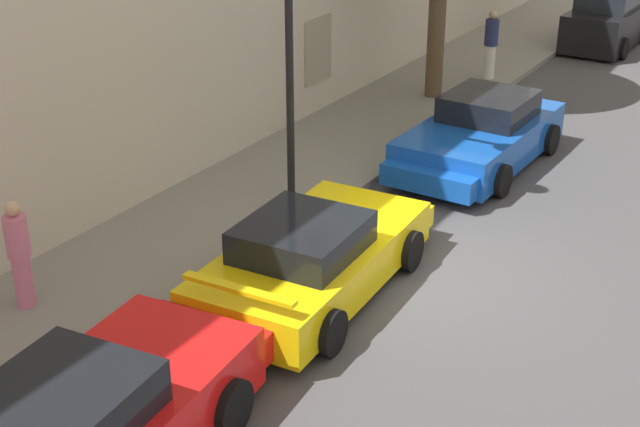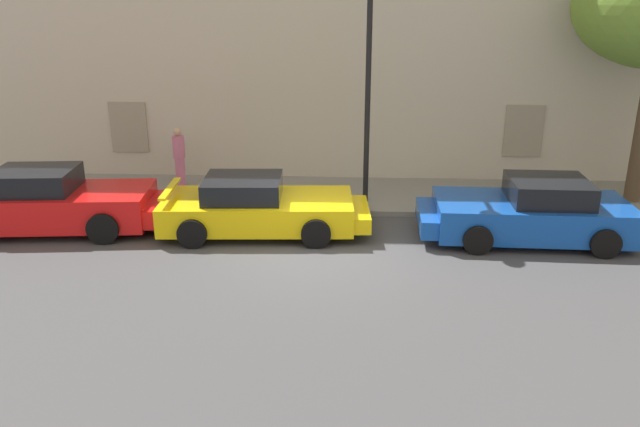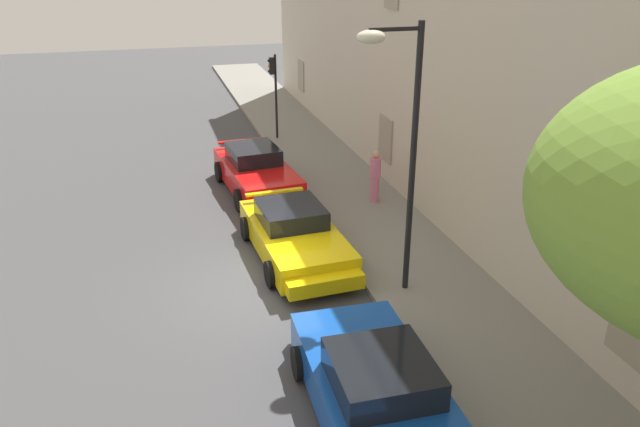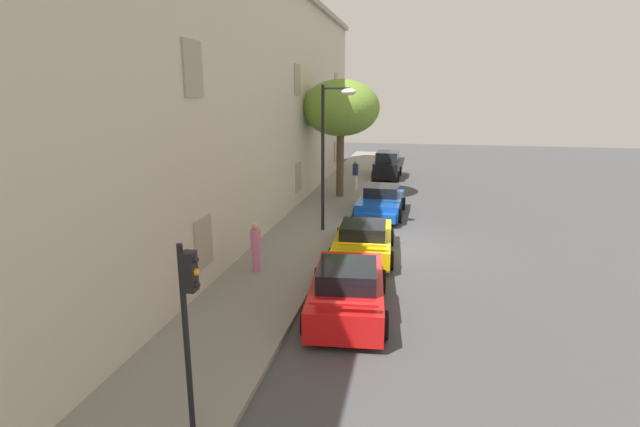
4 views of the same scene
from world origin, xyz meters
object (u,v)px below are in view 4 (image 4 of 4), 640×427
object	(u,v)px
tree_near_kerb	(341,108)
traffic_light	(188,309)
pedestrian_admiring	(256,247)
street_lamp	(333,133)
pedestrian_strolling	(355,174)
sportscar_red_lead	(348,287)
sportscar_white_middle	(380,203)
sportscar_yellow_flank	(364,239)
hatchback_parked	(387,166)

from	to	relation	value
tree_near_kerb	traffic_light	size ratio (longest dim) A/B	1.88
pedestrian_admiring	traffic_light	bearing A→B (deg)	-168.65
street_lamp	pedestrian_strolling	xyz separation A→B (m)	(9.22, 0.20, -3.23)
sportscar_red_lead	sportscar_white_middle	distance (m)	10.82
sportscar_yellow_flank	street_lamp	size ratio (longest dim) A/B	0.81
pedestrian_admiring	street_lamp	bearing A→B (deg)	-17.00
sportscar_red_lead	street_lamp	world-z (taller)	street_lamp
pedestrian_admiring	pedestrian_strolling	xyz separation A→B (m)	(14.49, -1.41, 0.07)
sportscar_red_lead	traffic_light	distance (m)	6.29
street_lamp	sportscar_red_lead	bearing A→B (deg)	-166.54
sportscar_red_lead	pedestrian_strolling	distance (m)	16.60
tree_near_kerb	traffic_light	bearing A→B (deg)	-177.85
tree_near_kerb	pedestrian_strolling	distance (m)	4.57
sportscar_white_middle	street_lamp	distance (m)	5.43
traffic_light	street_lamp	world-z (taller)	street_lamp
sportscar_white_middle	hatchback_parked	distance (m)	11.08
hatchback_parked	street_lamp	size ratio (longest dim) A/B	0.64
sportscar_white_middle	street_lamp	bearing A→B (deg)	153.57
sportscar_red_lead	pedestrian_strolling	bearing A→B (deg)	6.70
traffic_light	street_lamp	size ratio (longest dim) A/B	0.57
pedestrian_strolling	pedestrian_admiring	bearing A→B (deg)	174.45
sportscar_red_lead	sportscar_yellow_flank	size ratio (longest dim) A/B	1.04
hatchback_parked	tree_near_kerb	distance (m)	8.91
tree_near_kerb	street_lamp	bearing A→B (deg)	-173.48
traffic_light	tree_near_kerb	bearing A→B (deg)	2.15
street_lamp	pedestrian_admiring	distance (m)	6.42
sportscar_yellow_flank	traffic_light	size ratio (longest dim) A/B	1.42
sportscar_red_lead	traffic_light	world-z (taller)	traffic_light
hatchback_parked	traffic_light	xyz separation A→B (m)	(-27.63, 1.44, 1.66)
sportscar_yellow_flank	traffic_light	bearing A→B (deg)	170.92
sportscar_yellow_flank	pedestrian_strolling	bearing A→B (deg)	8.95
pedestrian_admiring	hatchback_parked	bearing A→B (deg)	-8.55
sportscar_white_middle	pedestrian_strolling	size ratio (longest dim) A/B	2.65
pedestrian_strolling	sportscar_red_lead	bearing A→B (deg)	-173.30
sportscar_white_middle	tree_near_kerb	distance (m)	6.23
hatchback_parked	pedestrian_strolling	xyz separation A→B (m)	(-5.42, 1.58, 0.21)
sportscar_white_middle	traffic_light	distance (m)	16.77
sportscar_red_lead	tree_near_kerb	world-z (taller)	tree_near_kerb
traffic_light	street_lamp	bearing A→B (deg)	-0.25
tree_near_kerb	traffic_light	world-z (taller)	tree_near_kerb
sportscar_red_lead	tree_near_kerb	distance (m)	15.22
pedestrian_admiring	tree_near_kerb	bearing A→B (deg)	-3.70
tree_near_kerb	pedestrian_admiring	world-z (taller)	tree_near_kerb
street_lamp	sportscar_yellow_flank	bearing A→B (deg)	-145.94
sportscar_red_lead	hatchback_parked	size ratio (longest dim) A/B	1.30
hatchback_parked	tree_near_kerb	size ratio (longest dim) A/B	0.60
traffic_light	pedestrian_admiring	world-z (taller)	traffic_light
sportscar_red_lead	hatchback_parked	distance (m)	21.90
sportscar_red_lead	tree_near_kerb	size ratio (longest dim) A/B	0.78
hatchback_parked	tree_near_kerb	bearing A→B (deg)	163.81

